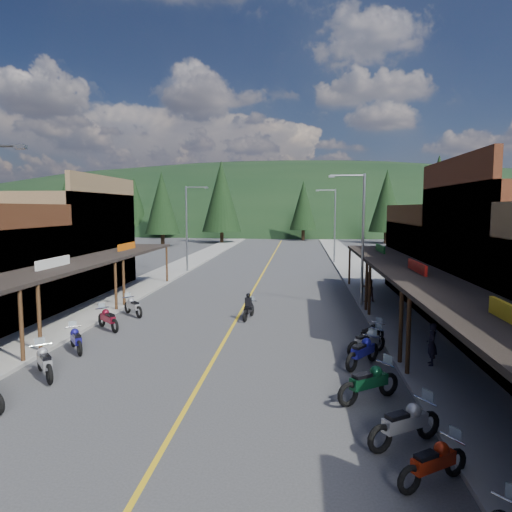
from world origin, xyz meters
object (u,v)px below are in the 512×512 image
(bike_east_4, at_px, (405,421))
(bike_east_5, at_px, (369,381))
(streetlight_3, at_px, (333,222))
(bike_west_6, at_px, (44,360))
(pine_7, at_px, (135,202))
(pine_8, at_px, (111,208))
(shop_west_3, at_px, (57,243))
(pedestrian_east_a, at_px, (432,344))
(bike_east_3, at_px, (434,461))
(shop_east_3, at_px, (459,261))
(pine_11, at_px, (438,198))
(bike_east_8, at_px, (371,333))
(bike_west_9, at_px, (133,305))
(pine_9, at_px, (453,205))
(pine_3, at_px, (303,205))
(pine_5, at_px, (460,198))
(pine_1, at_px, (163,202))
(rider_on_bike, at_px, (249,308))
(bike_east_7, at_px, (367,340))
(pine_10, at_px, (162,203))
(pine_2, at_px, (221,196))
(bike_east_6, at_px, (363,350))
(pedestrian_east_b, at_px, (367,287))
(bike_west_8, at_px, (108,318))
(streetlight_1, at_px, (188,225))
(streetlight_2, at_px, (361,234))
(pine_0, at_px, (66,205))
(pine_4, at_px, (387,201))

(bike_east_4, height_order, bike_east_5, bike_east_5)
(streetlight_3, xyz_separation_m, bike_west_6, (-12.54, -34.65, -3.83))
(pine_7, height_order, pine_8, pine_7)
(shop_west_3, height_order, pedestrian_east_a, shop_west_3)
(streetlight_3, relative_size, bike_east_3, 4.06)
(shop_west_3, height_order, bike_east_4, shop_west_3)
(shop_east_3, distance_m, pedestrian_east_a, 14.83)
(pine_11, distance_m, bike_east_8, 40.62)
(shop_east_3, bearing_deg, bike_west_9, -161.36)
(pine_8, relative_size, pine_9, 0.93)
(pine_3, bearing_deg, bike_east_4, -88.42)
(pine_5, height_order, bike_east_4, pine_5)
(bike_west_9, height_order, bike_east_3, bike_west_9)
(shop_west_3, bearing_deg, bike_east_8, -28.54)
(pine_1, distance_m, bike_east_5, 81.41)
(streetlight_3, height_order, pedestrian_east_a, streetlight_3)
(bike_west_6, xyz_separation_m, rider_on_bike, (6.23, 9.23, -0.04))
(bike_east_3, bearing_deg, bike_east_7, 147.66)
(bike_east_3, relative_size, bike_east_8, 1.00)
(pine_10, relative_size, bike_east_4, 5.12)
(pine_1, bearing_deg, pine_9, -27.51)
(pine_2, distance_m, bike_east_6, 62.87)
(shop_west_3, bearing_deg, pedestrian_east_b, -5.60)
(pine_8, bearing_deg, pine_5, 29.74)
(pedestrian_east_a, bearing_deg, streetlight_3, -171.91)
(pine_9, bearing_deg, bike_west_8, -124.74)
(pine_2, xyz_separation_m, bike_east_5, (15.54, -63.58, -7.33))
(pine_1, xyz_separation_m, pine_11, (44.00, -32.00, -0.05))
(streetlight_1, xyz_separation_m, pine_11, (26.95, 16.00, 2.73))
(pine_1, bearing_deg, pine_2, -40.60)
(pine_8, relative_size, bike_west_8, 4.68)
(streetlight_2, distance_m, pine_7, 78.42)
(pine_8, bearing_deg, bike_east_3, -60.44)
(streetlight_2, height_order, pine_8, pine_8)
(pine_2, bearing_deg, pine_3, 29.74)
(shop_west_3, bearing_deg, pine_0, 117.34)
(streetlight_1, relative_size, rider_on_bike, 4.00)
(pine_10, distance_m, pedestrian_east_b, 48.51)
(streetlight_2, relative_size, pine_2, 0.57)
(pine_9, bearing_deg, bike_east_4, -108.64)
(pine_9, xyz_separation_m, bike_east_3, (-17.72, -54.85, -5.82))
(shop_east_3, distance_m, pine_1, 69.95)
(pine_4, height_order, pine_11, pine_4)
(pine_9, bearing_deg, pine_4, 111.80)
(pine_10, height_order, pedestrian_east_b, pine_10)
(pine_10, bearing_deg, pedestrian_east_a, -63.35)
(pine_7, bearing_deg, pine_9, -28.97)
(pine_5, xyz_separation_m, bike_east_5, (-28.46, -77.58, -7.33))
(bike_west_6, bearing_deg, pedestrian_east_a, -31.58)
(pine_11, bearing_deg, pine_10, 162.47)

